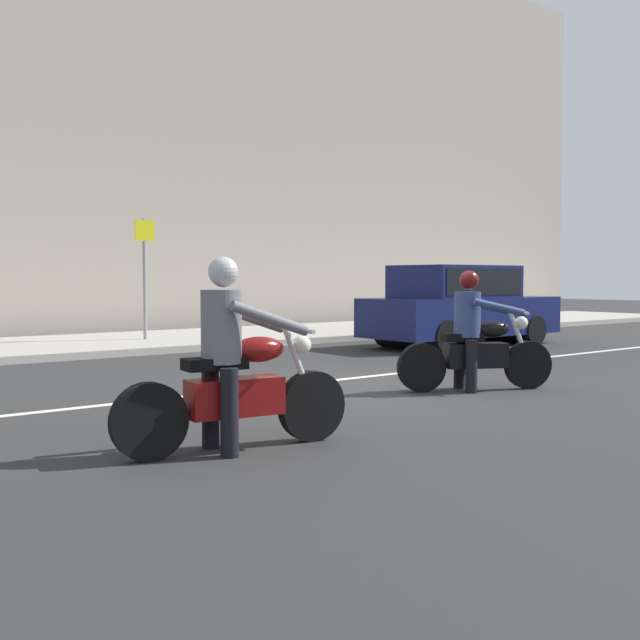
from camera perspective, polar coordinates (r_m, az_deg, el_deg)
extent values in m
plane|color=#2C2C2C|center=(10.24, 4.04, -5.05)|extent=(80.00, 80.00, 0.00)
cube|color=#A8A399|center=(16.97, -14.59, -1.65)|extent=(40.00, 4.40, 0.14)
cube|color=#A89E8E|center=(20.57, -18.84, 15.63)|extent=(40.00, 1.40, 11.92)
cube|color=silver|center=(10.63, -1.08, -4.71)|extent=(18.00, 0.14, 0.01)
cylinder|color=black|center=(10.47, 15.18, -3.24)|extent=(0.61, 0.39, 0.63)
cylinder|color=black|center=(9.90, 7.56, -3.51)|extent=(0.61, 0.39, 0.63)
cylinder|color=silver|center=(10.38, 14.62, -1.35)|extent=(0.34, 0.21, 0.76)
cube|color=black|center=(10.15, 11.48, -2.59)|extent=(0.85, 0.62, 0.32)
ellipsoid|color=black|center=(10.21, 12.64, -0.66)|extent=(0.54, 0.43, 0.22)
cube|color=black|center=(10.06, 10.55, -1.26)|extent=(0.57, 0.45, 0.10)
cylinder|color=silver|center=(10.33, 14.34, 0.57)|extent=(0.36, 0.64, 0.04)
sphere|color=silver|center=(10.38, 14.73, -0.20)|extent=(0.17, 0.17, 0.17)
cylinder|color=silver|center=(10.19, 9.57, -3.22)|extent=(0.65, 0.38, 0.07)
cylinder|color=black|center=(9.92, 11.18, -3.40)|extent=(0.20, 0.20, 0.67)
cylinder|color=black|center=(10.29, 10.32, -3.16)|extent=(0.20, 0.20, 0.67)
cylinder|color=navy|center=(10.06, 10.89, 0.41)|extent=(0.46, 0.46, 0.59)
cylinder|color=navy|center=(9.99, 13.16, 0.93)|extent=(0.66, 0.40, 0.24)
cylinder|color=navy|center=(10.39, 12.15, 1.03)|extent=(0.66, 0.40, 0.24)
sphere|color=tan|center=(10.06, 11.02, 2.76)|extent=(0.20, 0.20, 0.20)
sphere|color=#510F0F|center=(10.06, 11.02, 2.93)|extent=(0.25, 0.25, 0.25)
cylinder|color=black|center=(6.90, -0.63, -6.39)|extent=(0.64, 0.21, 0.63)
cylinder|color=black|center=(6.30, -12.58, -7.38)|extent=(0.64, 0.21, 0.63)
cylinder|color=silver|center=(6.79, -1.51, -3.60)|extent=(0.35, 0.10, 0.75)
cube|color=maroon|center=(6.54, -6.34, -5.70)|extent=(0.85, 0.39, 0.32)
ellipsoid|color=maroon|center=(6.58, -4.61, -2.19)|extent=(0.51, 0.31, 0.22)
cube|color=black|center=(6.43, -7.82, -3.23)|extent=(0.55, 0.31, 0.10)
cylinder|color=silver|center=(6.73, -1.96, -0.72)|extent=(0.14, 0.70, 0.04)
sphere|color=silver|center=(6.78, -1.37, -1.87)|extent=(0.17, 0.17, 0.17)
cylinder|color=silver|center=(6.59, -9.30, -6.71)|extent=(0.70, 0.17, 0.07)
cylinder|color=black|center=(6.32, -6.75, -6.85)|extent=(0.17, 0.17, 0.73)
cylinder|color=black|center=(6.68, -8.14, -6.31)|extent=(0.17, 0.17, 0.73)
cylinder|color=slate|center=(6.43, -7.34, -0.49)|extent=(0.38, 0.38, 0.61)
cylinder|color=slate|center=(6.37, -3.73, 0.11)|extent=(0.72, 0.19, 0.32)
cylinder|color=slate|center=(6.76, -5.41, 0.28)|extent=(0.72, 0.19, 0.32)
sphere|color=tan|center=(6.42, -7.21, 3.31)|extent=(0.20, 0.20, 0.20)
sphere|color=#B7B7BC|center=(6.42, -7.21, 3.58)|extent=(0.25, 0.25, 0.25)
cube|color=#11194C|center=(16.73, 10.49, 0.29)|extent=(4.62, 1.76, 0.80)
cube|color=#11194C|center=(16.54, 10.00, 2.83)|extent=(2.54, 1.62, 0.68)
cube|color=black|center=(16.54, 10.00, 2.83)|extent=(2.34, 1.65, 0.54)
cylinder|color=black|center=(17.86, 13.49, -0.59)|extent=(0.64, 1.82, 0.64)
cylinder|color=black|center=(15.70, 7.06, -1.03)|extent=(0.64, 1.82, 0.64)
cylinder|color=gray|center=(16.89, -12.90, 2.97)|extent=(0.08, 0.08, 2.58)
cube|color=yellow|center=(16.89, -12.90, 6.50)|extent=(0.44, 0.03, 0.44)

